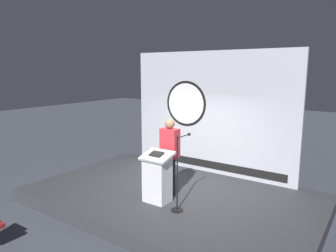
# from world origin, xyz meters

# --- Properties ---
(ground_plane) EXTENTS (40.00, 40.00, 0.00)m
(ground_plane) POSITION_xyz_m (0.00, 0.00, 0.00)
(ground_plane) COLOR #383D47
(stage_platform) EXTENTS (6.40, 4.00, 0.30)m
(stage_platform) POSITION_xyz_m (0.00, 0.00, 0.15)
(stage_platform) COLOR #333338
(stage_platform) RESTS_ON ground
(banner_display) EXTENTS (4.71, 0.12, 3.27)m
(banner_display) POSITION_xyz_m (-0.02, 1.85, 1.93)
(banner_display) COLOR #B2B7C1
(banner_display) RESTS_ON stage_platform
(podium) EXTENTS (0.64, 0.50, 1.10)m
(podium) POSITION_xyz_m (0.03, -0.59, 0.83)
(podium) COLOR silver
(podium) RESTS_ON stage_platform
(speaker_person) EXTENTS (0.40, 0.26, 1.73)m
(speaker_person) POSITION_xyz_m (0.02, -0.11, 1.19)
(speaker_person) COLOR black
(speaker_person) RESTS_ON stage_platform
(microphone_stand) EXTENTS (0.24, 0.59, 1.54)m
(microphone_stand) POSITION_xyz_m (0.63, -0.68, 0.85)
(microphone_stand) COLOR black
(microphone_stand) RESTS_ON stage_platform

